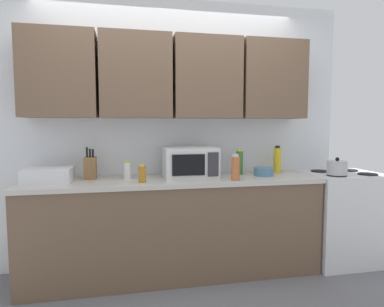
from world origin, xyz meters
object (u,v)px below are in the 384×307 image
(knife_block, at_px, (90,168))
(bottle_white_jar, at_px, (127,170))
(kettle, at_px, (337,168))
(bottle_green_oil, at_px, (240,162))
(bottle_spice_jar, at_px, (235,168))
(bowl_ceramic_small, at_px, (264,172))
(bottle_yellow_mustard, at_px, (277,160))
(microwave, at_px, (190,163))
(stove_range, at_px, (341,216))
(dish_rack, at_px, (48,175))
(bottle_amber_vinegar, at_px, (142,174))

(knife_block, height_order, bottle_white_jar, knife_block)
(kettle, height_order, knife_block, knife_block)
(bottle_white_jar, relative_size, bottle_green_oil, 0.63)
(bottle_spice_jar, distance_m, bowl_ceramic_small, 0.41)
(bottle_white_jar, distance_m, bottle_yellow_mustard, 1.50)
(microwave, distance_m, bottle_yellow_mustard, 0.94)
(knife_block, bearing_deg, stove_range, -3.01)
(dish_rack, relative_size, bowl_ceramic_small, 2.04)
(bottle_amber_vinegar, distance_m, bottle_green_oil, 1.00)
(kettle, bearing_deg, bottle_spice_jar, -177.12)
(bottle_spice_jar, xyz_separation_m, bottle_green_oil, (0.15, 0.32, 0.01))
(bottle_white_jar, height_order, bottle_green_oil, bottle_green_oil)
(microwave, bearing_deg, stove_range, -1.23)
(stove_range, height_order, bottle_yellow_mustard, bottle_yellow_mustard)
(bottle_spice_jar, height_order, bottle_amber_vinegar, bottle_spice_jar)
(knife_block, distance_m, bottle_spice_jar, 1.30)
(knife_block, xyz_separation_m, bottle_yellow_mustard, (1.82, 0.03, 0.03))
(bottle_yellow_mustard, xyz_separation_m, bottle_green_oil, (-0.41, -0.03, -0.01))
(kettle, height_order, bowl_ceramic_small, kettle)
(kettle, bearing_deg, knife_block, 173.30)
(microwave, relative_size, bowl_ceramic_small, 2.57)
(bottle_yellow_mustard, xyz_separation_m, bowl_ceramic_small, (-0.21, -0.16, -0.09))
(bottle_spice_jar, distance_m, bottle_white_jar, 0.97)
(bottle_spice_jar, bearing_deg, bottle_yellow_mustard, 31.69)
(bottle_spice_jar, xyz_separation_m, bowl_ceramic_small, (0.35, 0.19, -0.07))
(bottle_spice_jar, bearing_deg, bottle_amber_vinegar, 176.25)
(kettle, relative_size, knife_block, 0.65)
(bottle_spice_jar, bearing_deg, bottle_green_oil, 64.37)
(dish_rack, bearing_deg, knife_block, 18.18)
(bottle_green_oil, relative_size, bowl_ceramic_small, 1.36)
(bottle_green_oil, bearing_deg, dish_rack, -176.37)
(bottle_amber_vinegar, bearing_deg, microwave, 21.18)
(bottle_yellow_mustard, distance_m, bowl_ceramic_small, 0.28)
(knife_block, xyz_separation_m, bottle_green_oil, (1.41, 0.00, 0.01))
(knife_block, relative_size, bowl_ceramic_small, 1.55)
(bottle_spice_jar, bearing_deg, dish_rack, 172.40)
(microwave, bearing_deg, bottle_spice_jar, -31.98)
(knife_block, height_order, bottle_yellow_mustard, knife_block)
(bottle_white_jar, bearing_deg, bottle_green_oil, 2.75)
(bottle_green_oil, bearing_deg, bowl_ceramic_small, -33.20)
(microwave, xyz_separation_m, bottle_yellow_mustard, (0.93, 0.12, -0.01))
(bottle_green_oil, bearing_deg, stove_range, -7.07)
(knife_block, xyz_separation_m, bottle_white_jar, (0.33, -0.05, -0.03))
(stove_range, bearing_deg, kettle, -140.53)
(bottle_spice_jar, distance_m, bottle_yellow_mustard, 0.67)
(microwave, height_order, dish_rack, microwave)
(stove_range, bearing_deg, bottle_yellow_mustard, 166.26)
(kettle, distance_m, bottle_spice_jar, 1.04)
(bottle_white_jar, bearing_deg, kettle, -6.33)
(dish_rack, xyz_separation_m, bottle_yellow_mustard, (2.16, 0.14, 0.07))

